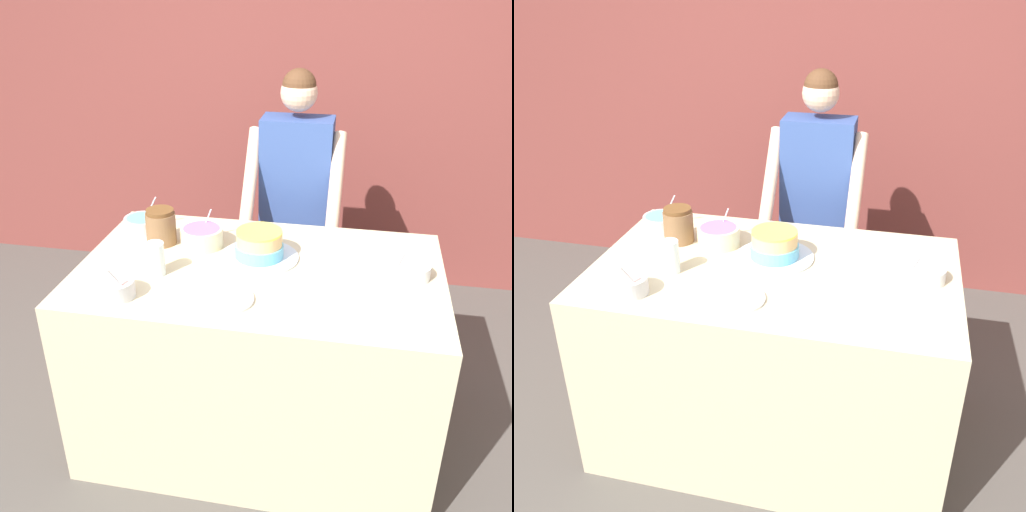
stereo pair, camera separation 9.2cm
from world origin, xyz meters
TOP-DOWN VIEW (x-y plane):
  - ground_plane at (0.00, 0.00)m, footprint 14.00×14.00m
  - wall_back at (0.00, 2.14)m, footprint 10.00×0.05m
  - counter at (0.00, 0.48)m, footprint 1.53×0.95m
  - person_baker at (0.04, 1.32)m, footprint 0.51×0.44m
  - cake at (-0.02, 0.56)m, footprint 0.34×0.34m
  - frosting_bowl_pink at (-0.50, 0.14)m, footprint 0.15×0.15m
  - frosting_bowl_purple at (-0.30, 0.64)m, footprint 0.19×0.19m
  - frosting_bowl_blue at (-0.62, 0.73)m, footprint 0.17×0.17m
  - frosting_bowl_white at (0.62, 0.51)m, footprint 0.16×0.16m
  - drinking_glass at (-0.41, 0.34)m, footprint 0.07×0.07m
  - ceramic_plate at (-0.08, 0.19)m, footprint 0.22×0.22m
  - stoneware_jar at (-0.49, 0.63)m, footprint 0.14×0.14m

SIDE VIEW (x-z plane):
  - ground_plane at x=0.00m, z-range 0.00..0.00m
  - counter at x=0.00m, z-range 0.00..0.90m
  - ceramic_plate at x=-0.08m, z-range 0.90..0.91m
  - frosting_bowl_white at x=0.62m, z-range 0.85..1.01m
  - frosting_bowl_blue at x=-0.62m, z-range 0.86..1.02m
  - frosting_bowl_pink at x=-0.50m, z-range 0.86..1.01m
  - frosting_bowl_purple at x=-0.30m, z-range 0.87..1.02m
  - person_baker at x=0.04m, z-range 0.16..1.74m
  - cake at x=-0.02m, z-range 0.89..1.02m
  - drinking_glass at x=-0.41m, z-range 0.90..1.04m
  - stoneware_jar at x=-0.49m, z-range 0.90..1.06m
  - wall_back at x=0.00m, z-range 0.00..2.60m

